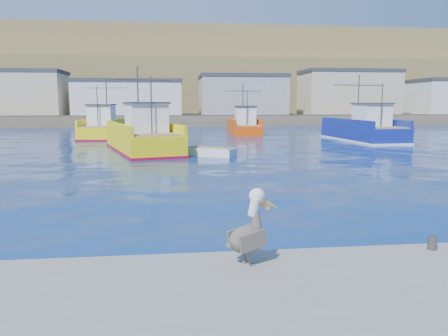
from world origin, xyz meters
The scene contains 10 objects.
ground centered at (0.00, 0.00, 0.00)m, with size 260.00×260.00×0.00m, color #071157.
dock_bollards centered at (0.60, -3.40, 0.65)m, with size 36.20×0.20×0.30m.
far_shore centered at (0.00, 109.20, 8.98)m, with size 200.00×81.00×24.00m.
trawler_yellow_a centered at (-4.84, 21.84, 1.05)m, with size 6.83×12.17×6.55m.
trawler_yellow_b centered at (-9.76, 35.99, 0.98)m, with size 4.81×10.44×6.37m.
trawler_blue centered at (16.08, 29.03, 1.04)m, with size 5.39×11.48×6.51m.
boat_orange centered at (5.88, 39.38, 1.04)m, with size 4.45×8.54×6.10m.
skiff_mid centered at (0.04, 18.22, 0.24)m, with size 3.59×2.95×0.76m.
skiff_far centered at (23.19, 38.18, 0.26)m, with size 3.07×3.80×0.80m.
pelican centered at (-1.09, -3.78, 1.14)m, with size 1.19×0.79×1.51m.
Camera 1 is at (-2.56, -11.93, 3.65)m, focal length 35.00 mm.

